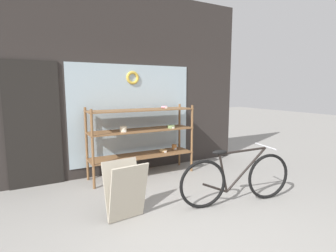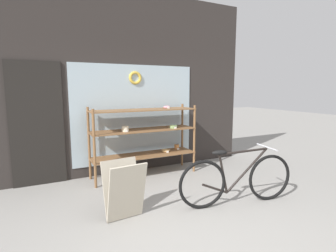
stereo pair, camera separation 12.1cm
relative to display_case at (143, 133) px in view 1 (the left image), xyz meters
name	(u,v)px [view 1 (the left image)]	position (x,y,z in m)	size (l,w,h in m)	color
ground_plane	(202,236)	(-0.26, -2.25, -0.81)	(30.00, 30.00, 0.00)	gray
storefront_facade	(120,86)	(-0.30, 0.40, 0.88)	(5.35, 0.13, 3.48)	#2D2826
display_case	(143,133)	(0.00, 0.00, 0.00)	(1.98, 0.52, 1.32)	brown
bicycle	(237,178)	(0.69, -1.78, -0.44)	(1.73, 0.51, 0.82)	black
sandwich_board	(125,191)	(-0.88, -1.47, -0.43)	(0.51, 0.42, 0.74)	#B2A893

